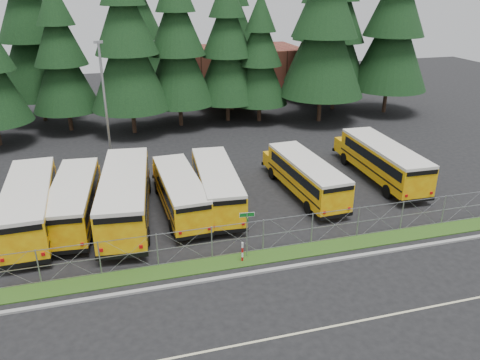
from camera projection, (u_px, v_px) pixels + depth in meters
name	position (u px, v px, depth m)	size (l,w,h in m)	color
ground	(274.00, 239.00, 28.16)	(120.00, 120.00, 0.00)	black
curb	(292.00, 266.00, 25.39)	(50.00, 0.25, 0.12)	gray
grass_verge	(283.00, 254.00, 26.64)	(50.00, 1.40, 0.06)	#214614
road_lane_line	(332.00, 326.00, 21.07)	(50.00, 0.12, 0.01)	beige
chainlink_fence	(280.00, 233.00, 26.88)	(44.00, 0.10, 2.00)	#909398
brick_building	(219.00, 71.00, 63.90)	(22.00, 10.00, 6.00)	brown
bus_0	(31.00, 206.00, 28.94)	(2.74, 11.59, 3.04)	orange
bus_1	(75.00, 201.00, 29.90)	(2.50, 10.58, 2.77)	orange
bus_2	(126.00, 196.00, 30.05)	(2.89, 12.24, 3.21)	orange
bus_3	(179.00, 193.00, 31.19)	(2.38, 10.08, 2.64)	orange
bus_4	(216.00, 186.00, 32.05)	(2.51, 10.62, 2.78)	orange
bus_6	(304.00, 177.00, 33.64)	(2.44, 10.35, 2.71)	orange
bus_east	(381.00, 162.00, 36.12)	(2.64, 11.19, 2.93)	orange
street_sign	(247.00, 225.00, 25.58)	(0.84, 0.55, 2.81)	#909398
striped_bollard	(242.00, 252.00, 25.72)	(0.11, 0.11, 1.20)	#B20C0C
light_standard	(105.00, 101.00, 37.41)	(0.70, 0.35, 10.14)	#909398
conifer_2	(61.00, 57.00, 45.87)	(6.70, 6.70, 14.82)	black
conifer_3	(127.00, 45.00, 44.58)	(7.88, 7.88, 17.43)	black
conifer_4	(177.00, 47.00, 47.19)	(7.42, 7.42, 16.40)	black
conifer_5	(227.00, 49.00, 49.04)	(7.01, 7.01, 15.51)	black
conifer_6	(260.00, 59.00, 49.38)	(6.11, 6.11, 13.51)	black
conifer_7	(325.00, 27.00, 48.07)	(8.98, 8.98, 19.87)	black
conifer_8	(338.00, 34.00, 53.39)	(7.87, 7.87, 17.40)	black
conifer_9	(394.00, 27.00, 51.69)	(8.69, 8.69, 19.22)	black
conifer_10	(31.00, 32.00, 48.45)	(8.53, 8.53, 18.87)	black
conifer_11	(137.00, 31.00, 54.55)	(8.08, 8.08, 17.88)	black
conifer_12	(231.00, 38.00, 53.09)	(7.57, 7.57, 16.74)	black
conifer_13	(316.00, 33.00, 57.78)	(7.60, 7.60, 16.82)	black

